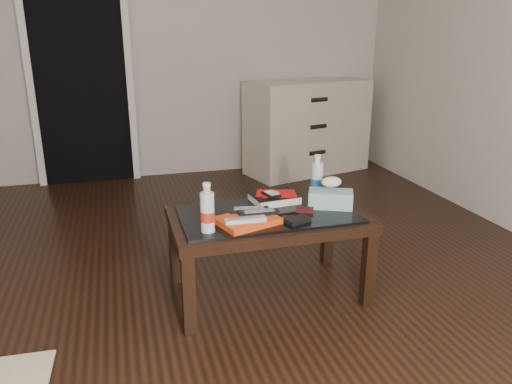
% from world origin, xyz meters
% --- Properties ---
extents(ground, '(5.00, 5.00, 0.00)m').
position_xyz_m(ground, '(0.00, 0.00, 0.00)').
color(ground, black).
rests_on(ground, ground).
extents(doorway, '(0.90, 0.08, 2.07)m').
position_xyz_m(doorway, '(-0.40, 2.47, 1.02)').
color(doorway, black).
rests_on(doorway, ground).
extents(coffee_table, '(1.00, 0.60, 0.46)m').
position_xyz_m(coffee_table, '(0.58, -0.00, 0.40)').
color(coffee_table, black).
rests_on(coffee_table, ground).
extents(dresser, '(1.29, 0.80, 0.90)m').
position_xyz_m(dresser, '(1.68, 2.23, 0.45)').
color(dresser, beige).
rests_on(dresser, ground).
extents(magazines, '(0.33, 0.29, 0.03)m').
position_xyz_m(magazines, '(0.44, -0.11, 0.48)').
color(magazines, red).
rests_on(magazines, coffee_table).
extents(remote_silver, '(0.20, 0.06, 0.02)m').
position_xyz_m(remote_silver, '(0.42, -0.16, 0.50)').
color(remote_silver, '#BBBABF').
rests_on(remote_silver, magazines).
extents(remote_black_front, '(0.20, 0.05, 0.02)m').
position_xyz_m(remote_black_front, '(0.51, -0.09, 0.50)').
color(remote_black_front, black).
rests_on(remote_black_front, magazines).
extents(remote_black_back, '(0.20, 0.08, 0.02)m').
position_xyz_m(remote_black_back, '(0.47, -0.03, 0.50)').
color(remote_black_back, black).
rests_on(remote_black_back, magazines).
extents(textbook, '(0.27, 0.23, 0.05)m').
position_xyz_m(textbook, '(0.67, 0.16, 0.48)').
color(textbook, black).
rests_on(textbook, coffee_table).
extents(dvd_mailers, '(0.23, 0.19, 0.01)m').
position_xyz_m(dvd_mailers, '(0.67, 0.16, 0.51)').
color(dvd_mailers, '#A90E0B').
rests_on(dvd_mailers, textbook).
extents(ipod, '(0.09, 0.12, 0.02)m').
position_xyz_m(ipod, '(0.64, 0.12, 0.52)').
color(ipod, black).
rests_on(ipod, dvd_mailers).
extents(flip_phone, '(0.10, 0.08, 0.02)m').
position_xyz_m(flip_phone, '(0.77, -0.04, 0.47)').
color(flip_phone, black).
rests_on(flip_phone, coffee_table).
extents(wallet, '(0.14, 0.10, 0.02)m').
position_xyz_m(wallet, '(0.69, -0.16, 0.47)').
color(wallet, black).
rests_on(wallet, coffee_table).
extents(water_bottle_left, '(0.07, 0.07, 0.24)m').
position_xyz_m(water_bottle_left, '(0.24, -0.16, 0.58)').
color(water_bottle_left, silver).
rests_on(water_bottle_left, coffee_table).
extents(water_bottle_right, '(0.07, 0.07, 0.24)m').
position_xyz_m(water_bottle_right, '(0.93, 0.20, 0.58)').
color(water_bottle_right, silver).
rests_on(water_bottle_right, coffee_table).
extents(tissue_box, '(0.26, 0.20, 0.09)m').
position_xyz_m(tissue_box, '(0.93, -0.01, 0.51)').
color(tissue_box, teal).
rests_on(tissue_box, coffee_table).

